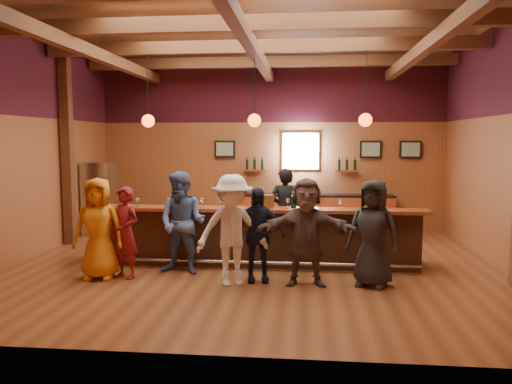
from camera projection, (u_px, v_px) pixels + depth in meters
The scene contains 27 objects.
room at pixel (255, 92), 9.12m from camera, with size 9.04×9.00×4.52m.
bar_counter at pixel (256, 236), 9.50m from camera, with size 6.30×1.07×1.11m.
back_bar_cabinet at pixel (315, 212), 12.91m from camera, with size 4.00×0.52×0.95m.
window at pixel (301, 151), 13.01m from camera, with size 0.95×0.09×0.95m.
framed_pictures at pixel (334, 149), 12.91m from camera, with size 5.35×0.05×0.45m.
wine_shelves at pixel (300, 168), 12.99m from camera, with size 3.00×0.18×0.30m.
pendant_lights at pixel (254, 120), 9.12m from camera, with size 4.24×0.24×1.37m.
stainless_fridge at pixel (100, 199), 12.29m from camera, with size 0.70×0.70×1.80m, color silver.
customer_orange at pixel (99, 229), 8.39m from camera, with size 0.84×0.55×1.72m, color orange.
customer_redvest at pixel (125, 233), 8.44m from camera, with size 0.57×0.37×1.56m, color maroon.
customer_denim at pixel (183, 223), 8.72m from camera, with size 0.87×0.68×1.80m, color #4D669A.
customer_white at pixel (232, 230), 8.02m from camera, with size 1.16×0.67×1.80m, color white.
customer_navy at pixel (257, 235), 8.23m from camera, with size 0.92×0.38×1.57m, color black.
customer_brown at pixel (306, 232), 8.03m from camera, with size 1.62×0.52×1.74m, color #584746.
customer_dark at pixel (373, 233), 7.96m from camera, with size 0.84×0.55×1.73m, color black.
bartender at pixel (285, 210), 10.41m from camera, with size 0.64×0.42×1.77m, color black.
ice_bucket at pixel (268, 201), 9.08m from camera, with size 0.22×0.22×0.24m, color brown.
bottle_a at pixel (295, 201), 9.15m from camera, with size 0.07×0.07×0.32m.
bottle_b at pixel (293, 201), 9.08m from camera, with size 0.07×0.07×0.31m.
glass_a at pixel (128, 198), 9.40m from camera, with size 0.09×0.09×0.20m.
glass_b at pixel (138, 200), 9.27m from camera, with size 0.07×0.07×0.16m.
glass_c at pixel (176, 199), 9.28m from camera, with size 0.08×0.08×0.19m.
glass_d at pixel (202, 201), 9.13m from camera, with size 0.08×0.08×0.18m.
glass_e at pixel (221, 200), 9.23m from camera, with size 0.08×0.08×0.17m.
glass_f at pixel (288, 201), 9.00m from camera, with size 0.08×0.08×0.19m.
glass_g at pixel (339, 202), 8.93m from camera, with size 0.08×0.08×0.17m.
glass_h at pixel (366, 202), 8.90m from camera, with size 0.08×0.08×0.19m.
Camera 1 is at (0.96, -9.16, 2.35)m, focal length 35.00 mm.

